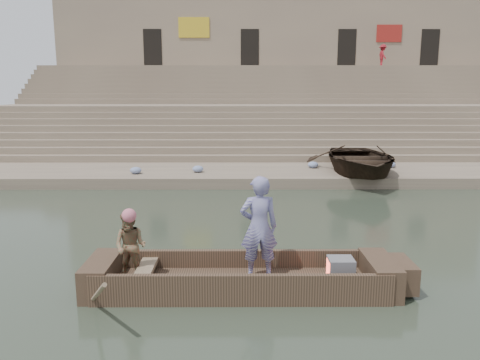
{
  "coord_description": "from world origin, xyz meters",
  "views": [
    {
      "loc": [
        -2.87,
        -11.01,
        3.64
      ],
      "look_at": [
        -2.81,
        0.59,
        1.4
      ],
      "focal_mm": 35.17,
      "sensor_mm": 36.0,
      "label": 1
    }
  ],
  "objects_px": {
    "standing_man": "(259,227)",
    "beached_rowboat": "(360,159)",
    "rowing_man": "(130,246)",
    "main_rowboat": "(241,285)",
    "television": "(340,269)",
    "pedestrian": "(383,56)"
  },
  "relations": [
    {
      "from": "standing_man",
      "to": "beached_rowboat",
      "type": "xyz_separation_m",
      "value": [
        4.42,
        10.06,
        -0.22
      ]
    },
    {
      "from": "standing_man",
      "to": "rowing_man",
      "type": "distance_m",
      "value": 2.35
    },
    {
      "from": "main_rowboat",
      "to": "television",
      "type": "relative_size",
      "value": 10.87
    },
    {
      "from": "main_rowboat",
      "to": "standing_man",
      "type": "relative_size",
      "value": 2.62
    },
    {
      "from": "rowing_man",
      "to": "television",
      "type": "xyz_separation_m",
      "value": [
        3.81,
        -0.01,
        -0.43
      ]
    },
    {
      "from": "pedestrian",
      "to": "television",
      "type": "bearing_deg",
      "value": 159.76
    },
    {
      "from": "standing_man",
      "to": "beached_rowboat",
      "type": "bearing_deg",
      "value": -119.97
    },
    {
      "from": "main_rowboat",
      "to": "beached_rowboat",
      "type": "distance_m",
      "value": 11.28
    },
    {
      "from": "standing_man",
      "to": "television",
      "type": "xyz_separation_m",
      "value": [
        1.48,
        -0.13,
        -0.75
      ]
    },
    {
      "from": "main_rowboat",
      "to": "standing_man",
      "type": "xyz_separation_m",
      "value": [
        0.33,
        0.13,
        1.06
      ]
    },
    {
      "from": "rowing_man",
      "to": "pedestrian",
      "type": "xyz_separation_m",
      "value": [
        12.06,
        25.62,
        5.11
      ]
    },
    {
      "from": "main_rowboat",
      "to": "pedestrian",
      "type": "distance_m",
      "value": 28.15
    },
    {
      "from": "standing_man",
      "to": "pedestrian",
      "type": "relative_size",
      "value": 1.24
    },
    {
      "from": "standing_man",
      "to": "pedestrian",
      "type": "distance_m",
      "value": 27.71
    },
    {
      "from": "main_rowboat",
      "to": "television",
      "type": "xyz_separation_m",
      "value": [
        1.81,
        0.0,
        0.31
      ]
    },
    {
      "from": "standing_man",
      "to": "main_rowboat",
      "type": "bearing_deg",
      "value": 15.87
    },
    {
      "from": "rowing_man",
      "to": "beached_rowboat",
      "type": "bearing_deg",
      "value": 69.56
    },
    {
      "from": "main_rowboat",
      "to": "television",
      "type": "height_order",
      "value": "television"
    },
    {
      "from": "pedestrian",
      "to": "beached_rowboat",
      "type": "bearing_deg",
      "value": 158.62
    },
    {
      "from": "television",
      "to": "pedestrian",
      "type": "distance_m",
      "value": 27.49
    },
    {
      "from": "rowing_man",
      "to": "beached_rowboat",
      "type": "relative_size",
      "value": 0.24
    },
    {
      "from": "rowing_man",
      "to": "main_rowboat",
      "type": "bearing_deg",
      "value": 12.83
    }
  ]
}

